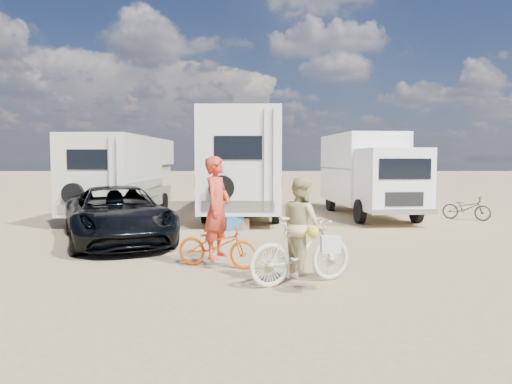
{
  "coord_description": "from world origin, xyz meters",
  "views": [
    {
      "loc": [
        0.0,
        -9.87,
        2.06
      ],
      "look_at": [
        0.03,
        0.93,
        1.3
      ],
      "focal_mm": 33.33,
      "sensor_mm": 36.0,
      "label": 1
    }
  ],
  "objects_px": {
    "dark_suv": "(117,214)",
    "bike_woman": "(301,250)",
    "bike_man": "(217,245)",
    "box_truck": "(369,175)",
    "crate": "(241,224)",
    "rider_man": "(217,217)",
    "bike_parked": "(466,208)",
    "rider_woman": "(302,236)",
    "rv_main": "(243,166)",
    "rv_left": "(124,177)",
    "cooler": "(234,223)"
  },
  "relations": [
    {
      "from": "dark_suv",
      "to": "bike_woman",
      "type": "relative_size",
      "value": 2.65
    },
    {
      "from": "dark_suv",
      "to": "bike_man",
      "type": "relative_size",
      "value": 3.07
    },
    {
      "from": "dark_suv",
      "to": "bike_woman",
      "type": "height_order",
      "value": "dark_suv"
    },
    {
      "from": "box_truck",
      "to": "crate",
      "type": "height_order",
      "value": "box_truck"
    },
    {
      "from": "bike_man",
      "to": "crate",
      "type": "xyz_separation_m",
      "value": [
        0.3,
        4.85,
        -0.26
      ]
    },
    {
      "from": "rider_man",
      "to": "bike_parked",
      "type": "xyz_separation_m",
      "value": [
        7.84,
        6.96,
        -0.55
      ]
    },
    {
      "from": "bike_man",
      "to": "crate",
      "type": "relative_size",
      "value": 3.87
    },
    {
      "from": "box_truck",
      "to": "rider_woman",
      "type": "bearing_deg",
      "value": -115.07
    },
    {
      "from": "bike_man",
      "to": "bike_parked",
      "type": "relative_size",
      "value": 1.04
    },
    {
      "from": "rider_woman",
      "to": "rv_main",
      "type": "bearing_deg",
      "value": -17.34
    },
    {
      "from": "rv_left",
      "to": "crate",
      "type": "bearing_deg",
      "value": -33.45
    },
    {
      "from": "rv_main",
      "to": "rider_woman",
      "type": "xyz_separation_m",
      "value": [
        1.18,
        -9.63,
        -1.01
      ]
    },
    {
      "from": "dark_suv",
      "to": "crate",
      "type": "xyz_separation_m",
      "value": [
        3.0,
        2.1,
        -0.52
      ]
    },
    {
      "from": "bike_woman",
      "to": "rv_left",
      "type": "bearing_deg",
      "value": 6.36
    },
    {
      "from": "bike_woman",
      "to": "bike_parked",
      "type": "distance_m",
      "value": 10.36
    },
    {
      "from": "rv_main",
      "to": "crate",
      "type": "height_order",
      "value": "rv_main"
    },
    {
      "from": "cooler",
      "to": "rider_woman",
      "type": "bearing_deg",
      "value": -92.56
    },
    {
      "from": "rv_main",
      "to": "rider_man",
      "type": "xyz_separation_m",
      "value": [
        -0.3,
        -8.41,
        -0.84
      ]
    },
    {
      "from": "rider_woman",
      "to": "cooler",
      "type": "height_order",
      "value": "rider_woman"
    },
    {
      "from": "cooler",
      "to": "crate",
      "type": "distance_m",
      "value": 0.25
    },
    {
      "from": "bike_woman",
      "to": "crate",
      "type": "relative_size",
      "value": 4.49
    },
    {
      "from": "box_truck",
      "to": "rider_man",
      "type": "distance_m",
      "value": 9.33
    },
    {
      "from": "rv_left",
      "to": "cooler",
      "type": "xyz_separation_m",
      "value": [
        4.03,
        -3.18,
        -1.21
      ]
    },
    {
      "from": "rv_left",
      "to": "cooler",
      "type": "relative_size",
      "value": 12.95
    },
    {
      "from": "box_truck",
      "to": "rider_man",
      "type": "bearing_deg",
      "value": -126.24
    },
    {
      "from": "bike_parked",
      "to": "bike_man",
      "type": "bearing_deg",
      "value": 167.15
    },
    {
      "from": "rv_main",
      "to": "box_truck",
      "type": "distance_m",
      "value": 4.53
    },
    {
      "from": "bike_woman",
      "to": "rv_main",
      "type": "bearing_deg",
      "value": -17.34
    },
    {
      "from": "rider_woman",
      "to": "crate",
      "type": "relative_size",
      "value": 3.8
    },
    {
      "from": "rv_left",
      "to": "rider_woman",
      "type": "xyz_separation_m",
      "value": [
        5.41,
        -9.11,
        -0.61
      ]
    },
    {
      "from": "crate",
      "to": "rv_main",
      "type": "bearing_deg",
      "value": 90.1
    },
    {
      "from": "rider_man",
      "to": "bike_woman",
      "type": "bearing_deg",
      "value": -110.5
    },
    {
      "from": "box_truck",
      "to": "bike_parked",
      "type": "relative_size",
      "value": 4.02
    },
    {
      "from": "rider_woman",
      "to": "crate",
      "type": "distance_m",
      "value": 6.22
    },
    {
      "from": "box_truck",
      "to": "rv_left",
      "type": "bearing_deg",
      "value": 175.41
    },
    {
      "from": "rv_main",
      "to": "bike_man",
      "type": "relative_size",
      "value": 4.81
    },
    {
      "from": "cooler",
      "to": "crate",
      "type": "xyz_separation_m",
      "value": [
        0.2,
        0.14,
        -0.04
      ]
    },
    {
      "from": "bike_man",
      "to": "cooler",
      "type": "bearing_deg",
      "value": 17.89
    },
    {
      "from": "rv_main",
      "to": "box_truck",
      "type": "bearing_deg",
      "value": -4.64
    },
    {
      "from": "rider_man",
      "to": "box_truck",
      "type": "bearing_deg",
      "value": -11.86
    },
    {
      "from": "cooler",
      "to": "crate",
      "type": "height_order",
      "value": "cooler"
    },
    {
      "from": "bike_parked",
      "to": "bike_woman",
      "type": "bearing_deg",
      "value": 177.69
    },
    {
      "from": "bike_man",
      "to": "rider_woman",
      "type": "distance_m",
      "value": 1.95
    },
    {
      "from": "rv_main",
      "to": "rider_woman",
      "type": "relative_size",
      "value": 4.9
    },
    {
      "from": "rv_main",
      "to": "dark_suv",
      "type": "height_order",
      "value": "rv_main"
    },
    {
      "from": "bike_man",
      "to": "rv_left",
      "type": "bearing_deg",
      "value": 45.66
    },
    {
      "from": "rv_left",
      "to": "dark_suv",
      "type": "height_order",
      "value": "rv_left"
    },
    {
      "from": "rv_main",
      "to": "rider_woman",
      "type": "height_order",
      "value": "rv_main"
    },
    {
      "from": "box_truck",
      "to": "rider_woman",
      "type": "height_order",
      "value": "box_truck"
    },
    {
      "from": "rv_main",
      "to": "box_truck",
      "type": "height_order",
      "value": "rv_main"
    }
  ]
}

